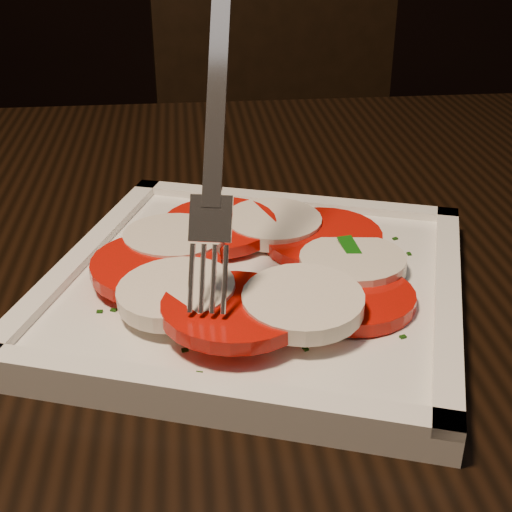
{
  "coord_description": "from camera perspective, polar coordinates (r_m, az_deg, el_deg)",
  "views": [
    {
      "loc": [
        -0.35,
        -0.3,
        0.99
      ],
      "look_at": [
        -0.36,
        0.1,
        0.78
      ],
      "focal_mm": 50.0,
      "sensor_mm": 36.0,
      "label": 1
    }
  ],
  "objects": [
    {
      "name": "chair",
      "position": [
        1.25,
        2.45,
        6.5
      ],
      "size": [
        0.5,
        0.5,
        0.93
      ],
      "rotation": [
        0.0,
        0.0,
        0.21
      ],
      "color": "black",
      "rests_on": "ground"
    },
    {
      "name": "plate",
      "position": [
        0.45,
        -0.0,
        -2.52
      ],
      "size": [
        0.3,
        0.3,
        0.01
      ],
      "primitive_type": "cube",
      "rotation": [
        0.0,
        0.0,
        -0.22
      ],
      "color": "white",
      "rests_on": "table"
    },
    {
      "name": "fork",
      "position": [
        0.4,
        -2.96,
        11.33
      ],
      "size": [
        0.05,
        0.11,
        0.18
      ],
      "primitive_type": null,
      "rotation": [
        0.0,
        0.0,
        -0.07
      ],
      "color": "white",
      "rests_on": "caprese_salad"
    },
    {
      "name": "table",
      "position": [
        0.57,
        8.24,
        -8.25
      ],
      "size": [
        1.29,
        0.94,
        0.75
      ],
      "rotation": [
        0.0,
        0.0,
        0.12
      ],
      "color": "black",
      "rests_on": "ground"
    },
    {
      "name": "caprese_salad",
      "position": [
        0.44,
        0.01,
        -0.59
      ],
      "size": [
        0.2,
        0.21,
        0.02
      ],
      "color": "red",
      "rests_on": "plate"
    }
  ]
}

